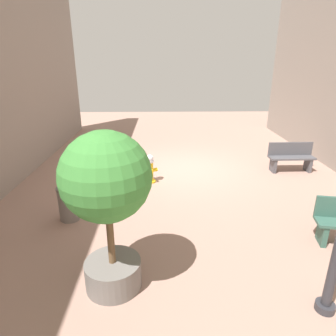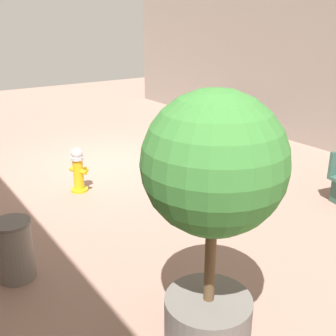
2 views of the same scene
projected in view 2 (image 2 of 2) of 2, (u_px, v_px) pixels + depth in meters
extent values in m
plane|color=#9E7A6B|center=(104.00, 164.00, 9.40)|extent=(23.40, 23.40, 0.00)
cylinder|color=gold|center=(80.00, 190.00, 7.92)|extent=(0.33, 0.33, 0.05)
cylinder|color=gold|center=(78.00, 174.00, 7.81)|extent=(0.19, 0.19, 0.59)
cylinder|color=silver|center=(77.00, 158.00, 7.70)|extent=(0.24, 0.24, 0.06)
sphere|color=silver|center=(77.00, 154.00, 7.67)|extent=(0.22, 0.22, 0.22)
cylinder|color=gold|center=(73.00, 169.00, 7.86)|extent=(0.13, 0.15, 0.09)
cylinder|color=gold|center=(84.00, 172.00, 7.71)|extent=(0.13, 0.15, 0.09)
cylinder|color=gold|center=(84.00, 170.00, 7.92)|extent=(0.17, 0.16, 0.11)
cube|color=#4C4C51|center=(244.00, 131.00, 11.27)|extent=(0.11, 0.40, 0.45)
cube|color=#4C4C51|center=(212.00, 137.00, 10.62)|extent=(0.11, 0.40, 0.45)
cube|color=#4C4C51|center=(229.00, 125.00, 10.86)|extent=(1.48, 0.47, 0.06)
cube|color=#4C4C51|center=(225.00, 114.00, 10.92)|extent=(1.47, 0.09, 0.44)
cylinder|color=slate|center=(208.00, 317.00, 4.25)|extent=(0.91, 0.91, 0.47)
cylinder|color=brown|center=(210.00, 253.00, 3.98)|extent=(0.11, 0.11, 1.06)
sphere|color=#3D8438|center=(214.00, 163.00, 3.66)|extent=(1.34, 1.34, 1.34)
cylinder|color=slate|center=(15.00, 251.00, 5.16)|extent=(0.46, 0.46, 0.76)
cylinder|color=#5B5551|center=(10.00, 223.00, 5.02)|extent=(0.48, 0.48, 0.04)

